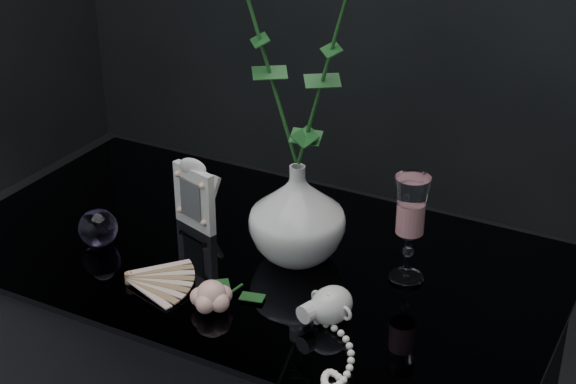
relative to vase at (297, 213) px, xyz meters
The scene contains 8 objects.
vase is the anchor object (origin of this frame).
wine_glass 0.19m from the vase, ahead, with size 0.06×0.06×0.18m, color white, non-canonical shape.
picture_frame 0.21m from the vase, behind, with size 0.10×0.08×0.14m, color white, non-canonical shape.
paperweight 0.35m from the vase, 158.45° to the right, with size 0.07×0.07×0.07m, color #9878C3, non-canonical shape.
paper_fan 0.30m from the vase, 135.11° to the right, with size 0.21×0.17×0.02m, color beige, non-canonical shape.
loose_rose 0.21m from the vase, 102.18° to the right, with size 0.11×0.14×0.05m, color #FFB4A4, non-canonical shape.
pearl_jar 0.20m from the vase, 47.04° to the right, with size 0.20×0.21×0.06m, color white, non-canonical shape.
roses 0.29m from the vase, 164.86° to the right, with size 0.28×0.10×0.42m.
Camera 1 is at (0.67, -1.08, 1.54)m, focal length 55.00 mm.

